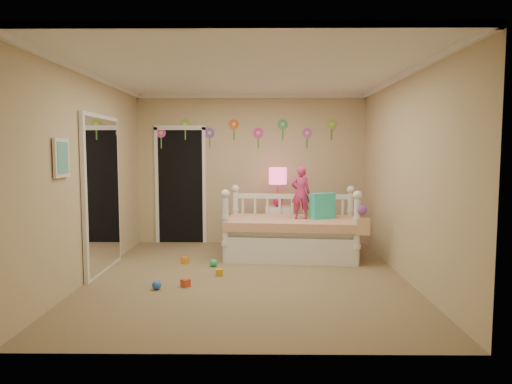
{
  "coord_description": "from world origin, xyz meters",
  "views": [
    {
      "loc": [
        0.16,
        -5.76,
        1.62
      ],
      "look_at": [
        0.1,
        0.6,
        1.05
      ],
      "focal_mm": 31.96,
      "sensor_mm": 36.0,
      "label": 1
    }
  ],
  "objects_px": {
    "table_lamp": "(278,181)",
    "daybed": "(291,222)",
    "child": "(301,193)",
    "nightstand": "(278,227)"
  },
  "relations": [
    {
      "from": "daybed",
      "to": "child",
      "type": "bearing_deg",
      "value": -11.94
    },
    {
      "from": "child",
      "to": "nightstand",
      "type": "relative_size",
      "value": 1.14
    },
    {
      "from": "daybed",
      "to": "nightstand",
      "type": "height_order",
      "value": "daybed"
    },
    {
      "from": "daybed",
      "to": "table_lamp",
      "type": "distance_m",
      "value": 0.95
    },
    {
      "from": "daybed",
      "to": "nightstand",
      "type": "distance_m",
      "value": 0.77
    },
    {
      "from": "child",
      "to": "table_lamp",
      "type": "bearing_deg",
      "value": -68.96
    },
    {
      "from": "child",
      "to": "nightstand",
      "type": "distance_m",
      "value": 1.05
    },
    {
      "from": "daybed",
      "to": "table_lamp",
      "type": "height_order",
      "value": "table_lamp"
    },
    {
      "from": "table_lamp",
      "to": "daybed",
      "type": "bearing_deg",
      "value": -76.0
    },
    {
      "from": "daybed",
      "to": "nightstand",
      "type": "xyz_separation_m",
      "value": [
        -0.18,
        0.72,
        -0.19
      ]
    }
  ]
}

